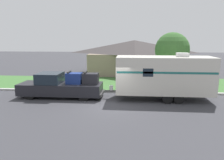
% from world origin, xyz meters
% --- Properties ---
extents(ground_plane, '(120.00, 120.00, 0.00)m').
position_xyz_m(ground_plane, '(0.00, 0.00, 0.00)').
color(ground_plane, '#38383D').
extents(curb_strip, '(80.00, 0.30, 0.14)m').
position_xyz_m(curb_strip, '(0.00, 3.75, 0.07)').
color(curb_strip, '#ADADA8').
rests_on(curb_strip, ground_plane).
extents(lawn_strip, '(80.00, 7.00, 0.03)m').
position_xyz_m(lawn_strip, '(0.00, 7.40, 0.01)').
color(lawn_strip, '#3D6B33').
rests_on(lawn_strip, ground_plane).
extents(house_across_street, '(12.02, 8.10, 4.24)m').
position_xyz_m(house_across_street, '(1.72, 14.85, 2.20)').
color(house_across_street, gray).
rests_on(house_across_street, ground_plane).
extents(pickup_truck, '(6.38, 2.04, 2.00)m').
position_xyz_m(pickup_truck, '(-3.97, 1.93, 0.86)').
color(pickup_truck, black).
rests_on(pickup_truck, ground_plane).
extents(travel_trailer, '(7.78, 2.37, 3.44)m').
position_xyz_m(travel_trailer, '(3.72, 1.93, 1.83)').
color(travel_trailer, black).
rests_on(travel_trailer, ground_plane).
extents(mailbox, '(0.48, 0.20, 1.37)m').
position_xyz_m(mailbox, '(-6.76, 4.57, 1.05)').
color(mailbox, brown).
rests_on(mailbox, ground_plane).
extents(tree_in_yard, '(3.00, 3.00, 4.99)m').
position_xyz_m(tree_in_yard, '(4.90, 5.78, 3.48)').
color(tree_in_yard, brown).
rests_on(tree_in_yard, ground_plane).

